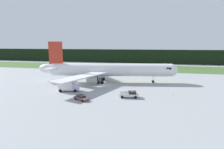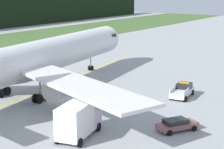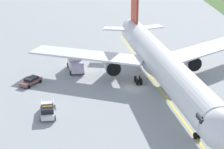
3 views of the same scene
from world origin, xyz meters
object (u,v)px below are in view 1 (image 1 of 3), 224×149
Objects in this scene: airliner at (107,70)px; ops_pickup_truck at (129,94)px; catering_truck at (68,85)px; staff_car at (81,97)px.

airliner is 9.66× the size of ops_pickup_truck.
catering_truck is at bearing -119.48° from airliner.
ops_pickup_truck is 19.75m from catering_truck.
airliner is 18.07m from catering_truck.
catering_truck reaches higher than staff_car.
catering_truck is at bearing 173.06° from ops_pickup_truck.
ops_pickup_truck reaches higher than staff_car.
airliner is at bearing 86.39° from staff_car.
ops_pickup_truck is (10.81, -17.91, -3.89)m from airliner.
airliner is 23.25m from staff_car.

